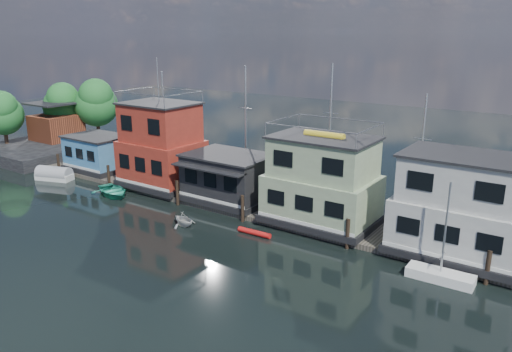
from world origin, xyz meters
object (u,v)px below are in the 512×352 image
Objects in this scene: houseboat_blue at (98,153)px; tarp_runabout at (54,175)px; houseboat_dark at (229,177)px; houseboat_green at (322,182)px; dinghy_white at (183,219)px; houseboat_red at (161,147)px; red_kayak at (254,233)px; houseboat_white at (460,207)px; day_sailer at (440,275)px; dinghy_teal at (113,191)px.

houseboat_blue is 1.61× the size of tarp_runabout.
houseboat_dark reaches higher than houseboat_blue.
dinghy_white is at bearing -144.68° from houseboat_green.
houseboat_red is at bearing 0.00° from houseboat_blue.
houseboat_green reaches higher than red_kayak.
houseboat_white is 5.00m from day_sailer.
houseboat_blue is at bearing -180.00° from houseboat_green.
houseboat_dark is (8.00, -0.02, -1.69)m from houseboat_red.
houseboat_white is at bearing -60.28° from dinghy_white.
houseboat_dark reaches higher than dinghy_white.
houseboat_green reaches higher than day_sailer.
dinghy_teal is (8.99, -0.01, -0.11)m from tarp_runabout.
houseboat_blue is 0.76× the size of houseboat_green.
houseboat_blue is 36.52m from houseboat_white.
houseboat_green is (26.50, 0.00, 1.34)m from houseboat_blue.
houseboat_dark is 9.07m from houseboat_green.
dinghy_white is 18.97m from day_sailer.
dinghy_white is at bearing -36.67° from houseboat_red.
red_kayak is at bearing -125.02° from houseboat_green.
houseboat_red is 15.07m from red_kayak.
red_kayak is (23.34, -4.52, -2.00)m from houseboat_blue.
houseboat_green is 3.86× the size of dinghy_white.
houseboat_white is (19.00, 0.02, 1.12)m from houseboat_dark.
red_kayak is 13.30m from day_sailer.
houseboat_green is at bearing 157.83° from day_sailer.
houseboat_dark reaches higher than dinghy_teal.
red_kayak is 0.44× the size of day_sailer.
dinghy_teal is 10.57m from dinghy_white.
day_sailer is at bearing -6.05° from houseboat_blue.
dinghy_teal is at bearing 91.48° from dinghy_white.
dinghy_white is (17.79, -6.17, -1.63)m from houseboat_blue.
houseboat_red is 17.01m from houseboat_green.
dinghy_teal is at bearing -30.46° from houseboat_blue.
houseboat_blue is 4.90m from tarp_runabout.
red_kayak is (-13.16, -4.52, -3.34)m from houseboat_white.
houseboat_red is 1.41× the size of houseboat_green.
day_sailer is at bearing -70.69° from dinghy_teal.
houseboat_white is 14.31m from red_kayak.
houseboat_dark is 0.88× the size of houseboat_white.
houseboat_white is at bearing -12.10° from tarp_runabout.
dinghy_teal reaches higher than red_kayak.
houseboat_white is at bearing -0.00° from houseboat_green.
day_sailer is at bearing -71.61° from dinghy_white.
dinghy_teal is at bearing 177.59° from red_kayak.
houseboat_dark is at bearing 140.60° from red_kayak.
houseboat_white is (36.50, 0.00, 1.33)m from houseboat_blue.
day_sailer is at bearing -88.25° from houseboat_white.
dinghy_teal is (7.38, -4.34, -1.75)m from houseboat_blue.
houseboat_blue is at bearing 172.77° from day_sailer.
houseboat_white is at bearing 17.16° from red_kayak.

